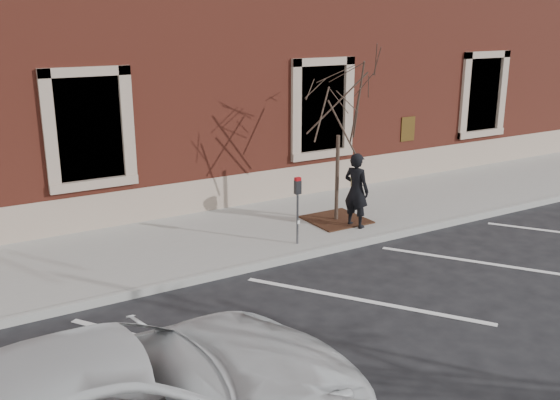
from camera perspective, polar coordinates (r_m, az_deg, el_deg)
ground at (r=12.58m, az=1.41°, el=-5.48°), size 120.00×120.00×0.00m
sidewalk_near at (r=13.97m, az=-2.42°, el=-2.89°), size 40.00×3.50×0.15m
curb_near at (r=12.52m, az=1.53°, el=-5.23°), size 40.00×0.12×0.15m
parking_stripes at (r=10.94m, az=7.63°, el=-9.10°), size 28.00×4.40×0.01m
building_civic at (r=18.70m, az=-11.63°, el=13.94°), size 40.00×8.62×8.00m
man at (r=13.92m, az=6.99°, el=0.89°), size 0.58×0.71×1.69m
parking_meter at (r=12.71m, az=1.62°, el=0.18°), size 0.13×0.10×1.42m
tree_grate at (r=14.54m, az=5.14°, el=-1.79°), size 1.29×1.29×0.03m
sapling at (r=13.96m, az=5.41°, el=8.10°), size 2.18×2.18×3.63m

